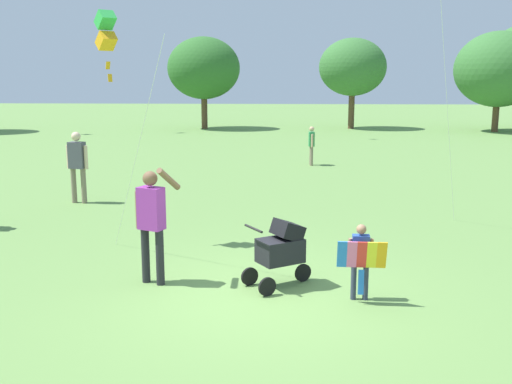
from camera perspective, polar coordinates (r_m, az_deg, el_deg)
name	(u,v)px	position (r m, az deg, el deg)	size (l,w,h in m)	color
ground_plane	(261,298)	(8.69, 0.49, -10.09)	(120.00, 120.00, 0.00)	#668E47
treeline_distant	(364,65)	(35.48, 10.28, 11.83)	(37.85, 7.58, 6.21)	brown
child_with_butterfly_kite	(361,256)	(8.52, 9.97, -6.02)	(0.68, 0.34, 1.10)	#33384C
person_adult_flyer	(152,217)	(9.11, -9.94, -2.32)	(0.68, 0.52, 1.82)	#232328
stroller	(281,247)	(8.98, 2.45, -5.30)	(1.07, 0.88, 1.03)	black
kite_adult_black	(106,32)	(11.23, -14.13, 14.63)	(1.67, 2.18, 4.27)	green
person_red_shirt	(77,161)	(15.42, -16.70, 2.82)	(0.56, 0.31, 1.78)	#7F705B
person_sitting_far	(312,142)	(21.26, 5.33, 4.74)	(0.21, 0.44, 1.38)	#7F705B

